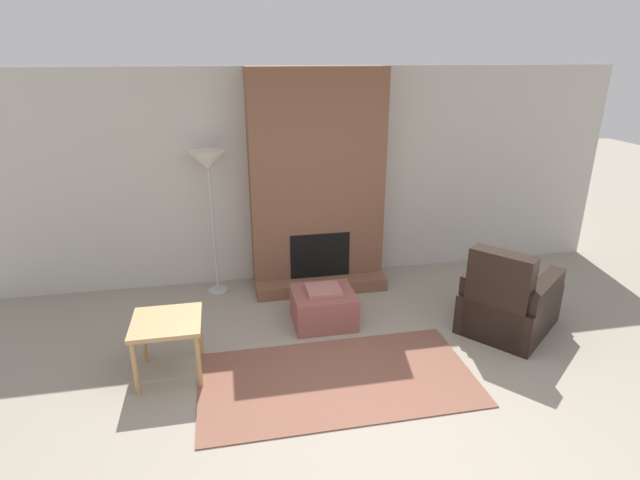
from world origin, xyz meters
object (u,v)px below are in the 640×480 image
object	(u,v)px
side_table	(167,328)
floor_lamp_left	(208,166)
ottoman	(323,307)
armchair	(507,304)

from	to	relation	value
side_table	floor_lamp_left	xyz separation A→B (m)	(0.42, 1.62, 1.08)
ottoman	side_table	world-z (taller)	side_table
floor_lamp_left	side_table	bearing A→B (deg)	-104.55
floor_lamp_left	armchair	bearing A→B (deg)	-27.12
ottoman	side_table	distance (m)	1.68
ottoman	armchair	size ratio (longest dim) A/B	0.52
armchair	floor_lamp_left	size ratio (longest dim) A/B	0.73
ottoman	armchair	xyz separation A→B (m)	(1.84, -0.51, 0.11)
side_table	ottoman	bearing A→B (deg)	22.25
ottoman	armchair	bearing A→B (deg)	-15.63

